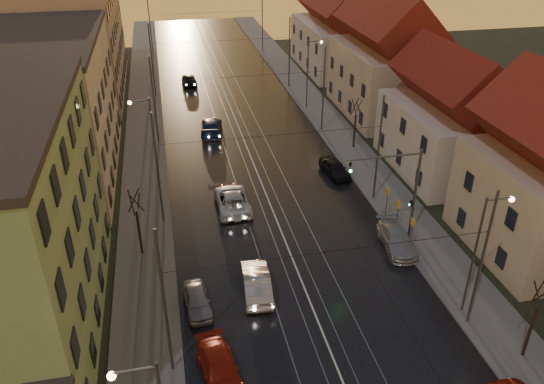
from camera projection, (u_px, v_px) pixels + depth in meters
road at (241, 133)px, 56.22m from camera, size 16.00×120.00×0.04m
sidewalk_left at (145, 141)px, 54.38m from camera, size 4.00×120.00×0.15m
sidewalk_right at (331, 125)px, 58.00m from camera, size 4.00×120.00×0.15m
tram_rail_0 at (220, 135)px, 55.80m from camera, size 0.06×120.00×0.03m
tram_rail_1 at (234, 134)px, 56.06m from camera, size 0.06×120.00×0.03m
tram_rail_2 at (248, 132)px, 56.34m from camera, size 0.06×120.00×0.03m
tram_rail_3 at (261, 131)px, 56.60m from camera, size 0.06×120.00×0.03m
apartment_left_2 at (47, 112)px, 45.01m from camera, size 10.00×20.00×12.00m
apartment_left_3 at (76, 36)px, 64.99m from camera, size 10.00×24.00×14.00m
house_right_2 at (451, 121)px, 46.79m from camera, size 9.18×12.24×9.20m
house_right_3 at (386, 63)px, 59.01m from camera, size 9.18×14.28×11.50m
house_right_4 at (336, 33)px, 74.74m from camera, size 9.18×16.32×10.00m
catenary_pole_l_1 at (165, 305)px, 26.03m from camera, size 0.16×0.16×9.00m
catenary_pole_r_1 at (482, 262)px, 29.14m from camera, size 0.16×0.16×9.00m
catenary_pole_l_2 at (158, 170)px, 38.82m from camera, size 0.16×0.16×9.00m
catenary_pole_r_2 at (378, 150)px, 41.93m from camera, size 0.16×0.16×9.00m
catenary_pole_l_3 at (154, 102)px, 51.62m from camera, size 0.16×0.16×9.00m
catenary_pole_r_3 at (323, 90)px, 54.72m from camera, size 0.16×0.16×9.00m
catenary_pole_l_4 at (152, 61)px, 64.41m from camera, size 0.16×0.16×9.00m
catenary_pole_r_4 at (289, 53)px, 67.52m from camera, size 0.16×0.16×9.00m
catenary_pole_l_5 at (150, 29)px, 79.76m from camera, size 0.16×0.16×9.00m
catenary_pole_r_5 at (262, 24)px, 82.87m from camera, size 0.16×0.16×9.00m
street_lamp_1 at (481, 245)px, 29.89m from camera, size 1.75×0.32×8.00m
street_lamp_2 at (149, 134)px, 43.66m from camera, size 1.75×0.32×8.00m
street_lamp_3 at (310, 67)px, 60.59m from camera, size 1.75×0.32×8.00m
traffic_light_mast at (403, 185)px, 36.65m from camera, size 5.30×0.32×7.20m
bare_tree_0 at (138, 225)px, 36.11m from camera, size 1.09×1.09×5.11m
bare_tree_1 at (533, 322)px, 27.85m from camera, size 1.09×1.09×5.11m
bare_tree_2 at (355, 125)px, 51.77m from camera, size 1.09×1.09×5.11m
driving_car_1 at (256, 282)px, 33.40m from camera, size 2.05×4.88×1.57m
driving_car_2 at (232, 200)px, 42.48m from camera, size 2.58×5.55×1.54m
driving_car_3 at (211, 126)px, 55.95m from camera, size 2.80×5.46×1.52m
driving_car_4 at (189, 79)px, 70.28m from camera, size 1.99×4.47×1.49m
parked_left_2 at (220, 369)px, 27.46m from camera, size 2.43×4.72×1.31m
parked_left_3 at (197, 300)px, 32.14m from camera, size 1.78×3.80×1.26m
parked_right_1 at (397, 240)px, 37.69m from camera, size 2.36×4.94×1.39m
parked_right_2 at (335, 168)px, 47.51m from camera, size 2.22×4.35×1.42m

